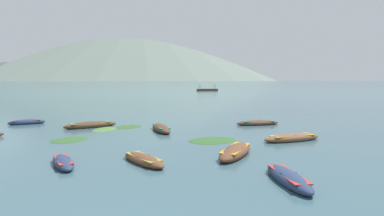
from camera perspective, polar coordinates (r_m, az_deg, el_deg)
The scene contains 17 objects.
ground_plane at distance 1506.16m, azimuth -0.50°, elevation 5.25°, with size 6000.00×6000.00×0.00m, color #385660.
mountain_1 at distance 1739.60m, azimuth -21.44°, elevation 11.29°, with size 1438.94×1438.94×386.78m, color #4C5B56.
mountain_2 at distance 1417.96m, azimuth -9.93°, elevation 11.93°, with size 1299.63×1299.63×334.09m, color slate.
rowboat_0 at distance 13.28m, azimuth 17.77°, elevation -12.51°, with size 1.46×3.75×0.58m.
rowboat_1 at distance 28.75m, azimuth 12.34°, elevation -2.78°, with size 4.29×1.99×0.55m.
rowboat_2 at distance 15.65m, azimuth -9.18°, elevation -9.63°, with size 2.98×3.39×0.52m.
rowboat_3 at distance 17.07m, azimuth 8.23°, elevation -8.19°, with size 2.95×4.36×0.68m.
rowboat_5 at distance 21.98m, azimuth 18.42°, elevation -5.40°, with size 4.62×2.72×0.62m.
rowboat_6 at distance 28.03m, azimuth -18.65°, elevation -3.09°, with size 4.47×3.42×0.65m.
rowboat_7 at distance 24.91m, azimuth -5.87°, elevation -3.86°, with size 2.43×4.37×0.66m.
rowboat_8 at distance 32.53m, azimuth -28.82°, elevation -2.37°, with size 3.27×2.26×0.58m.
rowboat_9 at distance 16.30m, azimuth -23.23°, elevation -9.43°, with size 2.34×3.11×0.50m.
ferry_0 at distance 112.85m, azimuth 2.91°, elevation 3.50°, with size 8.03×4.90×2.54m.
weed_patch_0 at distance 20.96m, azimuth 3.88°, elevation -6.18°, with size 3.42×2.59×0.14m, color #2D5628.
weed_patch_1 at distance 27.40m, azimuth -11.96°, elevation -3.54°, with size 1.98×2.51×0.14m, color #2D5628.
weed_patch_3 at distance 26.58m, azimuth -16.18°, elevation -3.91°, with size 2.89×1.73×0.14m, color #477033.
weed_patch_4 at distance 22.76m, azimuth -22.15°, elevation -5.64°, with size 2.66×2.11×0.14m, color #2D5628.
Camera 1 is at (1.78, -6.16, 4.21)m, focal length 28.15 mm.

